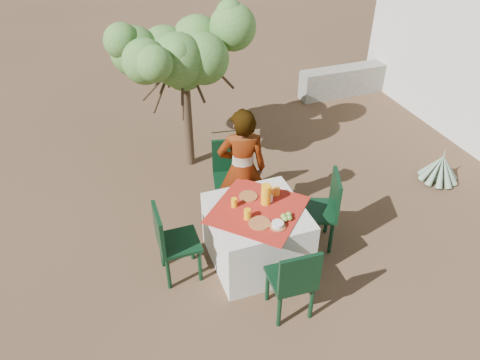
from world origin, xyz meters
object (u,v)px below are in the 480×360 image
Objects in this scene: chair_right at (323,207)px; shrub_tree at (187,59)px; agave at (440,169)px; juice_pitcher at (266,194)px; chair_near at (294,280)px; person at (242,170)px; chair_far at (230,173)px; table at (257,235)px; chair_left at (171,240)px.

chair_right is 2.75m from shrub_tree.
shrub_tree reaches higher than agave.
juice_pitcher reaches higher than agave.
chair_near is 0.45× the size of shrub_tree.
person is 0.79× the size of shrub_tree.
chair_right is at bearing -40.11° from chair_far.
chair_far is at bearing 171.31° from agave.
juice_pitcher is (0.26, -2.27, -0.76)m from shrub_tree.
chair_far is 1.03× the size of chair_near.
person is 1.84m from shrub_tree.
table is 2.14× the size of agave.
shrub_tree reaches higher than person.
table is at bearing -68.01° from chair_right.
chair_near is at bearing -77.17° from chair_far.
person reaches higher than chair_far.
chair_near is at bearing -20.85° from chair_right.
chair_left is 1.15m from juice_pitcher.
chair_right is at bearing -165.38° from agave.
person is at bearing 83.87° from table.
table is at bearing 99.05° from person.
shrub_tree is 3.94m from agave.
person is (0.08, 0.71, 0.44)m from table.
chair_right is at bearing 1.04° from table.
juice_pitcher is (0.08, -1.00, 0.34)m from chair_far.
agave is at bearing 3.98° from chair_far.
agave is (3.10, 0.60, -0.18)m from table.
chair_left is 4.11m from agave.
table is at bearing -94.45° from chair_left.
shrub_tree reaches higher than chair_left.
chair_far is at bearing -45.28° from chair_left.
person is 6.73× the size of juice_pitcher.
chair_left is 2.64m from shrub_tree.
person is at bearing -88.26° from chair_near.
chair_far is at bearing 87.70° from table.
person is (-0.77, 0.70, 0.27)m from chair_right.
juice_pitcher reaches higher than chair_right.
chair_right reaches higher than table.
person is (1.05, 0.63, 0.29)m from chair_left.
chair_left reaches higher than table.
table is 1.36× the size of chair_left.
table is 3.16m from agave.
person is 3.08m from agave.
juice_pitcher is at bearing -91.88° from chair_near.
chair_left is at bearing -71.28° from chair_right.
shrub_tree is (-0.18, 1.27, 1.10)m from chair_far.
person is at bearing -111.30° from chair_right.
person is (0.03, 1.59, 0.29)m from chair_near.
chair_right is at bearing -91.62° from chair_left.
person is at bearing 177.93° from agave.
shrub_tree is (0.83, 2.25, 1.11)m from chair_left.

